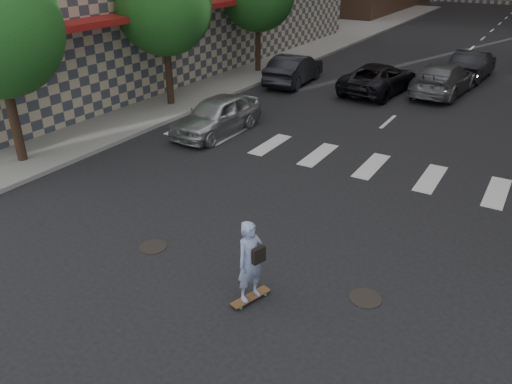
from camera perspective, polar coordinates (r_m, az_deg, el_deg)
ground at (r=11.06m, az=-7.98°, el=-12.03°), size 160.00×160.00×0.00m
sidewalk_left at (r=34.06m, az=-6.38°, el=14.79°), size 13.00×80.00×0.15m
tree_b at (r=23.41m, az=-10.22°, el=20.66°), size 4.20×4.20×6.60m
manhole_b at (r=12.89m, az=-11.70°, el=-6.15°), size 0.70×0.70×0.02m
manhole_c at (r=11.22m, az=12.40°, el=-11.76°), size 0.70×0.70×0.02m
skateboarder at (r=10.33m, az=-0.61°, el=-7.94°), size 0.62×0.99×1.91m
silver_sedan at (r=20.17m, az=-4.51°, el=8.76°), size 1.98×4.47×1.50m
traffic_car_a at (r=27.92m, az=4.38°, el=13.82°), size 2.07×4.93×1.58m
traffic_car_b at (r=27.47m, az=20.66°, el=12.04°), size 2.73×5.64×1.58m
traffic_car_c at (r=26.81m, az=13.86°, el=12.51°), size 2.96×5.55×1.48m
traffic_car_e at (r=31.44m, az=23.45°, el=13.21°), size 1.98×4.89×1.58m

